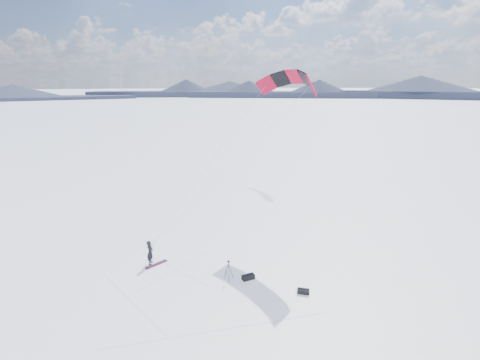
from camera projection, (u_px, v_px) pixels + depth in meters
name	position (u px, v px, depth m)	size (l,w,h in m)	color
ground	(212.00, 286.00, 21.78)	(1800.00, 1800.00, 0.00)	white
horizon_hills	(211.00, 245.00, 21.03)	(704.00, 704.42, 8.00)	#1C2134
snow_tracks	(181.00, 292.00, 21.13)	(13.93, 9.84, 0.01)	silver
snowkiter	(151.00, 264.00, 24.48)	(0.64, 0.42, 1.75)	black
snowboard	(156.00, 264.00, 24.34)	(1.67, 0.31, 0.04)	#5F1236
tripod	(229.00, 268.00, 22.22)	(0.61, 0.63, 1.37)	black
gear_bag_a	(248.00, 277.00, 22.49)	(0.85, 0.44, 0.37)	black
gear_bag_b	(303.00, 291.00, 20.98)	(0.80, 0.70, 0.33)	black
power_kite	(290.00, 82.00, 28.14)	(13.70, 6.49, 12.06)	#AD0625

